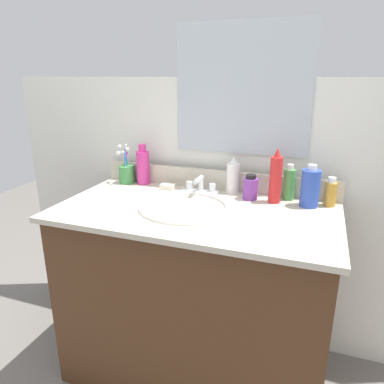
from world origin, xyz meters
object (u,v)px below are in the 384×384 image
(faucet, at_px, (200,187))
(soap_bar, at_px, (168,186))
(bottle_shampoo_blue, at_px, (310,188))
(bottle_spray_red, at_px, (276,178))
(bottle_cream_purple, at_px, (250,188))
(cup_green, at_px, (126,173))
(bottle_toner_green, at_px, (289,184))
(bottle_soap_pink, at_px, (143,166))
(bottle_oil_amber, at_px, (330,193))
(bottle_lotion_white, at_px, (233,177))

(faucet, height_order, soap_bar, faucet)
(soap_bar, bearing_deg, bottle_shampoo_blue, -1.82)
(bottle_spray_red, xyz_separation_m, soap_bar, (-0.50, 0.02, -0.09))
(bottle_cream_purple, relative_size, cup_green, 0.56)
(faucet, relative_size, bottle_toner_green, 1.03)
(bottle_toner_green, bearing_deg, faucet, -172.92)
(bottle_spray_red, distance_m, soap_bar, 0.50)
(bottle_soap_pink, bearing_deg, faucet, -9.10)
(faucet, distance_m, bottle_oil_amber, 0.55)
(bottle_soap_pink, height_order, bottle_cream_purple, bottle_soap_pink)
(bottle_toner_green, height_order, bottle_lotion_white, bottle_lotion_white)
(bottle_soap_pink, distance_m, bottle_lotion_white, 0.45)
(bottle_cream_purple, xyz_separation_m, bottle_shampoo_blue, (0.24, -0.01, 0.03))
(bottle_spray_red, height_order, bottle_shampoo_blue, bottle_spray_red)
(bottle_spray_red, bearing_deg, bottle_soap_pink, 174.62)
(bottle_soap_pink, height_order, bottle_oil_amber, bottle_soap_pink)
(bottle_lotion_white, distance_m, bottle_shampoo_blue, 0.34)
(bottle_oil_amber, height_order, bottle_lotion_white, bottle_lotion_white)
(bottle_shampoo_blue, relative_size, cup_green, 0.90)
(bottle_toner_green, height_order, bottle_shampoo_blue, bottle_shampoo_blue)
(bottle_soap_pink, xyz_separation_m, bottle_toner_green, (0.69, -0.00, -0.02))
(bottle_lotion_white, distance_m, bottle_cream_purple, 0.11)
(bottle_spray_red, bearing_deg, bottle_toner_green, 48.30)
(bottle_shampoo_blue, bearing_deg, soap_bar, 178.18)
(bottle_spray_red, height_order, bottle_toner_green, bottle_spray_red)
(bottle_shampoo_blue, bearing_deg, bottle_toner_green, 146.12)
(faucet, height_order, bottle_spray_red, bottle_spray_red)
(bottle_toner_green, xyz_separation_m, bottle_lotion_white, (-0.25, 0.01, 0.01))
(bottle_toner_green, relative_size, soap_bar, 2.42)
(bottle_toner_green, height_order, soap_bar, bottle_toner_green)
(bottle_soap_pink, height_order, bottle_toner_green, bottle_soap_pink)
(bottle_spray_red, bearing_deg, bottle_cream_purple, 176.00)
(bottle_cream_purple, bearing_deg, bottle_soap_pink, 174.36)
(bottle_soap_pink, relative_size, bottle_spray_red, 0.84)
(bottle_toner_green, bearing_deg, bottle_soap_pink, 179.78)
(bottle_oil_amber, height_order, bottle_shampoo_blue, bottle_shampoo_blue)
(bottle_lotion_white, height_order, bottle_cream_purple, bottle_lotion_white)
(bottle_oil_amber, bearing_deg, bottle_soap_pink, 178.12)
(bottle_soap_pink, height_order, bottle_shampoo_blue, bottle_soap_pink)
(bottle_shampoo_blue, distance_m, cup_green, 0.87)
(bottle_spray_red, distance_m, bottle_lotion_white, 0.21)
(bottle_toner_green, distance_m, cup_green, 0.78)
(faucet, relative_size, bottle_oil_amber, 1.32)
(faucet, height_order, bottle_toner_green, bottle_toner_green)
(bottle_shampoo_blue, height_order, soap_bar, bottle_shampoo_blue)
(bottle_toner_green, xyz_separation_m, bottle_shampoo_blue, (0.09, -0.06, 0.01))
(bottle_soap_pink, distance_m, bottle_oil_amber, 0.86)
(soap_bar, bearing_deg, bottle_soap_pink, 164.39)
(bottle_lotion_white, bearing_deg, bottle_oil_amber, -5.07)
(bottle_oil_amber, bearing_deg, bottle_toner_green, 171.29)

